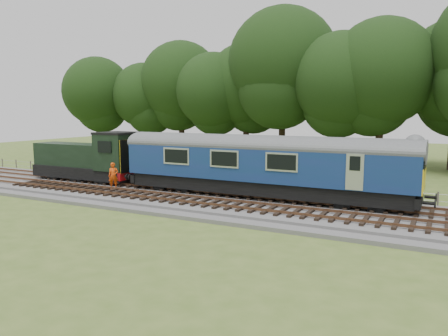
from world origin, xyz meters
The scene contains 9 objects.
ground centered at (0.00, 0.00, 0.00)m, with size 120.00×120.00×0.00m, color #466023.
ballast centered at (0.00, 0.00, 0.17)m, with size 70.00×7.00×0.35m, color #4C4C4F.
track_north centered at (0.00, 1.40, 0.42)m, with size 67.20×2.40×0.21m.
track_south centered at (0.00, -1.60, 0.42)m, with size 67.20×2.40×0.21m.
fence centered at (0.00, 4.50, 0.00)m, with size 64.00×0.12×1.00m, color #6B6054, non-canonical shape.
tree_line centered at (0.00, 22.00, 0.00)m, with size 70.00×8.00×18.00m, color black, non-canonical shape.
dmu_railcar centered at (0.32, 1.40, 2.61)m, with size 18.05×2.86×3.88m.
shunter_loco centered at (-13.61, 1.40, 1.97)m, with size 8.91×2.60×3.38m.
worker centered at (-9.61, -0.55, 1.25)m, with size 0.66×0.43×1.80m, color #DD450B.
Camera 1 is at (10.31, -22.97, 5.62)m, focal length 35.00 mm.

